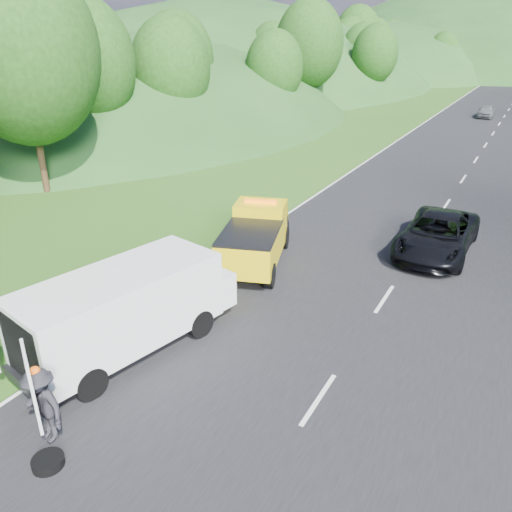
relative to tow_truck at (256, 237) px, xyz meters
The scene contains 12 objects.
ground 5.18m from the tow_truck, 61.38° to the right, with size 320.00×320.00×0.00m, color #38661E.
road_surface 36.00m from the tow_truck, 81.34° to the left, with size 14.00×200.00×0.02m, color black.
tree_line_left 58.00m from the tow_truck, 106.62° to the left, with size 14.00×140.00×14.00m, color #2A5C1B, non-canonical shape.
tow_truck is the anchor object (origin of this frame).
white_van 7.04m from the tow_truck, 92.32° to the right, with size 4.47×7.58×2.53m.
woman 4.01m from the tow_truck, 114.15° to the right, with size 0.62×0.45×1.69m, color silver.
child 5.22m from the tow_truck, 81.05° to the right, with size 0.54×0.42×1.12m, color tan.
worker 10.78m from the tow_truck, 87.26° to the right, with size 1.24×0.71×1.92m, color black.
suitcase 4.50m from the tow_truck, 110.94° to the right, with size 0.35×0.19×0.56m, color brown.
spare_tire 11.38m from the tow_truck, 84.22° to the right, with size 0.69×0.69×0.20m, color black.
passing_suv 7.78m from the tow_truck, 36.99° to the left, with size 2.72×5.89×1.64m, color black.
dist_car_a 45.64m from the tow_truck, 85.42° to the left, with size 1.58×3.94×1.34m, color #4D4E52.
Camera 1 is at (6.51, -11.62, 8.57)m, focal length 35.00 mm.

